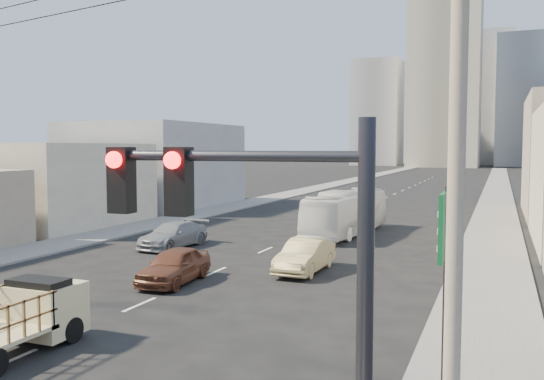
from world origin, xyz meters
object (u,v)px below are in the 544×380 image
Objects in this scene: flatbed_pickup at (16,314)px; traffic_signal at (272,295)px; sedan_tan at (305,256)px; sedan_grey at (173,235)px; utility_pole at (456,185)px; sedan_brown at (174,266)px; green_sign at (445,255)px; city_bus at (346,212)px.

traffic_signal is at bearing -31.28° from flatbed_pickup.
sedan_tan is (4.13, 12.87, -0.35)m from flatbed_pickup.
flatbed_pickup reaches higher than sedan_grey.
flatbed_pickup is 0.44× the size of utility_pole.
sedan_brown is at bearing 91.95° from flatbed_pickup.
sedan_grey is 0.99× the size of green_sign.
utility_pole reaches higher than flatbed_pickup.
traffic_signal reaches higher than city_bus.
traffic_signal is 5.21m from green_sign.
green_sign is at bearing 97.67° from utility_pole.
city_bus is at bearing 74.40° from sedan_brown.
city_bus is at bearing 96.36° from sedan_tan.
sedan_tan is (4.43, 4.09, 0.00)m from sedan_brown.
city_bus is 2.39× the size of sedan_brown.
green_sign is (1.39, 5.01, -0.34)m from traffic_signal.
city_bus is 11.96m from sedan_tan.
city_bus reaches higher than sedan_tan.
flatbed_pickup is 13.52m from sedan_tan.
green_sign reaches higher than flatbed_pickup.
sedan_tan is 0.75× the size of traffic_signal.
sedan_grey is (-9.09, 3.43, -0.03)m from sedan_tan.
sedan_brown is (-3.33, -15.97, -0.71)m from city_bus.
sedan_brown is at bearing 134.30° from utility_pole.
traffic_signal reaches higher than green_sign.
green_sign is (11.76, -9.90, 3.00)m from sedan_brown.
city_bus is 2.08× the size of green_sign.
sedan_brown is at bearing -136.21° from sedan_tan.
sedan_grey is at bearing 106.92° from flatbed_pickup.
city_bus is at bearing 108.04° from green_sign.
traffic_signal is at bearing -124.61° from utility_pole.
sedan_brown is at bearing -96.91° from city_bus.
green_sign is at bearing -40.67° from sedan_grey.
utility_pole is (0.34, -2.50, 1.44)m from green_sign.
city_bus reaches higher than flatbed_pickup.
sedan_brown is 0.88× the size of sedan_grey.
sedan_brown is 6.03m from sedan_tan.
sedan_tan is at bearing 72.21° from flatbed_pickup.
green_sign is (8.43, -25.87, 2.29)m from city_bus.
utility_pole reaches higher than green_sign.
sedan_tan is at bearing 107.36° from traffic_signal.
sedan_grey is at bearing 117.98° from sedan_brown.
utility_pole is at bearing -82.33° from green_sign.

